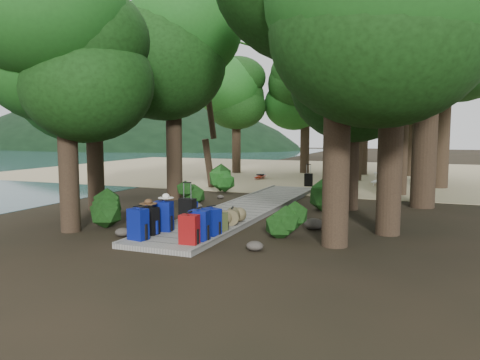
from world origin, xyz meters
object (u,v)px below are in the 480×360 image
at_px(backpack_right_b, 199,224).
at_px(lone_suitcase_on_sand, 308,180).
at_px(backpack_left_a, 138,222).
at_px(backpack_left_b, 150,219).
at_px(backpack_right_c, 212,220).
at_px(backpack_left_d, 189,210).
at_px(backpack_right_a, 189,228).
at_px(suitcase_on_boardwalk, 188,211).
at_px(backpack_right_d, 222,221).
at_px(duffel_right_khaki, 232,216).
at_px(backpack_left_c, 163,215).
at_px(kayak, 260,176).
at_px(sun_lounger, 379,179).

distance_m(backpack_right_b, lone_suitcase_on_sand, 12.29).
relative_size(backpack_left_a, backpack_left_b, 1.09).
bearing_deg(backpack_right_c, backpack_left_d, 158.24).
bearing_deg(backpack_right_b, backpack_left_d, 119.83).
xyz_separation_m(backpack_left_a, backpack_right_a, (1.30, 0.07, -0.04)).
distance_m(backpack_left_a, suitcase_on_boardwalk, 2.16).
xyz_separation_m(backpack_left_a, backpack_right_b, (1.37, 0.45, -0.01)).
relative_size(backpack_left_d, backpack_right_d, 1.20).
relative_size(backpack_right_d, suitcase_on_boardwalk, 0.74).
bearing_deg(duffel_right_khaki, suitcase_on_boardwalk, -177.38).
height_order(backpack_left_c, kayak, backpack_left_c).
bearing_deg(backpack_left_a, backpack_right_c, 48.00).
distance_m(backpack_left_c, lone_suitcase_on_sand, 11.73).
bearing_deg(sun_lounger, backpack_right_c, -94.41).
distance_m(backpack_left_c, backpack_left_d, 1.43).
bearing_deg(suitcase_on_boardwalk, backpack_right_b, -48.56).
relative_size(backpack_left_c, backpack_right_a, 1.14).
distance_m(backpack_left_a, backpack_right_d, 2.14).
distance_m(backpack_right_a, duffel_right_khaki, 2.49).
height_order(lone_suitcase_on_sand, kayak, lone_suitcase_on_sand).
distance_m(backpack_right_b, kayak, 15.15).
bearing_deg(backpack_left_a, backpack_right_b, 28.16).
bearing_deg(backpack_right_c, suitcase_on_boardwalk, 163.09).
relative_size(backpack_left_b, backpack_left_d, 1.22).
distance_m(backpack_left_a, backpack_left_b, 0.60).
distance_m(backpack_right_c, suitcase_on_boardwalk, 1.64).
bearing_deg(lone_suitcase_on_sand, backpack_left_b, -99.56).
bearing_deg(backpack_right_d, kayak, 83.16).
xyz_separation_m(backpack_right_a, backpack_right_d, (0.11, 1.53, -0.11)).
xyz_separation_m(backpack_left_b, sun_lounger, (4.20, 13.94, -0.19)).
distance_m(backpack_left_b, backpack_right_b, 1.43).
bearing_deg(backpack_left_a, duffel_right_khaki, 72.59).
xyz_separation_m(backpack_left_b, backpack_right_a, (1.36, -0.52, -0.01)).
bearing_deg(sun_lounger, backpack_right_a, -93.92).
xyz_separation_m(backpack_right_d, sun_lounger, (2.72, 12.93, -0.07)).
xyz_separation_m(backpack_right_b, duffel_right_khaki, (-0.05, 2.10, -0.18)).
distance_m(backpack_left_a, sun_lounger, 15.11).
height_order(duffel_right_khaki, lone_suitcase_on_sand, lone_suitcase_on_sand).
relative_size(backpack_left_a, sun_lounger, 0.46).
xyz_separation_m(suitcase_on_boardwalk, kayak, (-2.39, 13.00, -0.28)).
xyz_separation_m(backpack_right_c, suitcase_on_boardwalk, (-1.23, 1.08, -0.02)).
distance_m(backpack_left_d, backpack_right_c, 1.93).
relative_size(backpack_right_b, backpack_right_c, 1.08).
bearing_deg(lone_suitcase_on_sand, sun_lounger, 25.68).
xyz_separation_m(backpack_left_c, kayak, (-2.29, 14.11, -0.35)).
height_order(backpack_left_b, backpack_right_d, backpack_left_b).
distance_m(backpack_left_b, backpack_right_c, 1.52).
relative_size(backpack_left_d, sun_lounger, 0.35).
distance_m(backpack_left_c, kayak, 14.30).
height_order(backpack_left_b, suitcase_on_boardwalk, backpack_left_b).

